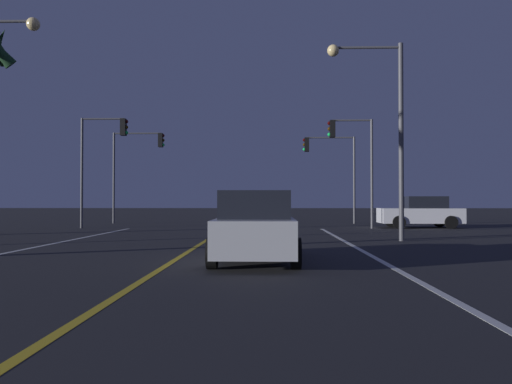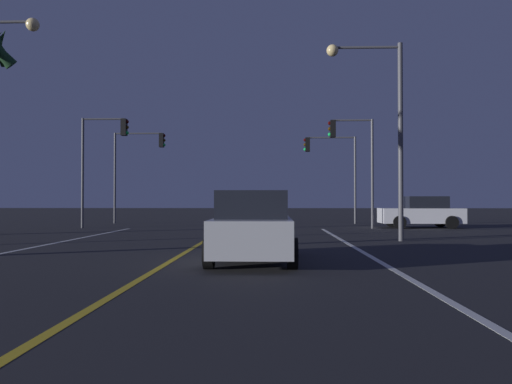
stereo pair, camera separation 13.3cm
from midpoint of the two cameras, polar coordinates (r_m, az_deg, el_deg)
name	(u,v)px [view 1 (the left image)]	position (r m, az deg, el deg)	size (l,w,h in m)	color
lane_edge_right	(422,283)	(9.52, 17.95, -9.82)	(0.16, 34.02, 0.01)	silver
lane_center_divider	(140,282)	(9.46, -13.43, -9.90)	(0.16, 34.02, 0.01)	gold
car_lead_same_lane	(256,228)	(12.07, -0.36, -4.08)	(2.02, 4.30, 1.70)	black
car_crossing_side	(421,213)	(28.50, 18.14, -2.24)	(4.30, 2.02, 1.70)	black
traffic_light_near_right	(352,149)	(27.02, 10.69, 4.88)	(2.40, 0.36, 5.77)	#4C4C51
traffic_light_near_left	(103,147)	(28.17, -17.17, 4.87)	(2.57, 0.36, 5.91)	#4C4C51
traffic_light_far_right	(330,159)	(32.37, 8.27, 3.74)	(3.35, 0.36, 5.55)	#4C4C51
traffic_light_far_left	(137,156)	(33.30, -13.46, 3.99)	(3.37, 0.36, 5.87)	#4C4C51
street_lamp_right_far	(382,112)	(19.09, 13.93, 8.79)	(2.78, 0.44, 7.24)	#4C4C51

